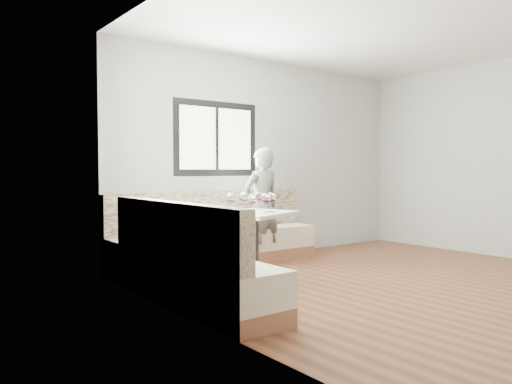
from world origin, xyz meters
TOP-DOWN VIEW (x-y plane):
  - room at (-0.08, 0.08)m, footprint 5.01×5.01m
  - banquette at (-1.59, 1.63)m, footprint 2.90×2.80m
  - table at (-1.16, 1.32)m, footprint 1.12×1.00m
  - person at (-0.47, 2.05)m, footprint 0.57×0.38m
  - olive_ramekin at (-1.30, 1.27)m, footprint 0.09×0.09m
  - wine_glass_a at (-1.36, 1.08)m, footprint 0.10×0.10m
  - wine_glass_b at (-1.12, 1.15)m, footprint 0.10×0.10m
  - wine_glass_c at (-0.95, 1.26)m, footprint 0.10×0.10m
  - wine_glass_d at (-1.21, 1.45)m, footprint 0.10×0.10m
  - wine_glass_e at (-0.95, 1.48)m, footprint 0.10×0.10m
  - wine_glass_f at (-1.42, 1.40)m, footprint 0.10×0.10m

SIDE VIEW (x-z plane):
  - banquette at x=-1.59m, z-range -0.14..0.81m
  - table at x=-1.16m, z-range 0.19..0.95m
  - person at x=-0.47m, z-range 0.00..1.52m
  - olive_ramekin at x=-1.30m, z-range 0.76..0.80m
  - wine_glass_a at x=-1.36m, z-range 0.80..1.02m
  - wine_glass_b at x=-1.12m, z-range 0.80..1.02m
  - wine_glass_c at x=-0.95m, z-range 0.80..1.02m
  - wine_glass_d at x=-1.21m, z-range 0.80..1.02m
  - wine_glass_e at x=-0.95m, z-range 0.80..1.02m
  - wine_glass_f at x=-1.42m, z-range 0.80..1.02m
  - room at x=-0.08m, z-range 0.01..2.82m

